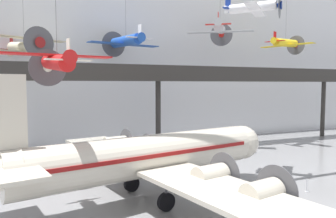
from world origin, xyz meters
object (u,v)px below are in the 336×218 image
object	(u,v)px
suspended_plane_yellow_lowwing	(286,43)
stanchion_barrier	(307,188)
suspended_plane_white_twin	(253,8)
suspended_plane_cream_biplane	(24,47)
suspended_plane_red_highwing	(57,62)
suspended_plane_silver_racer	(220,29)
airliner_silver_main	(143,157)
suspended_plane_blue_trainer	(126,41)

from	to	relation	value
suspended_plane_yellow_lowwing	stanchion_barrier	world-z (taller)	suspended_plane_yellow_lowwing
suspended_plane_white_twin	suspended_plane_cream_biplane	bearing A→B (deg)	-173.83
suspended_plane_red_highwing	suspended_plane_cream_biplane	xyz separation A→B (m)	(-1.95, 19.90, 2.85)
suspended_plane_yellow_lowwing	stanchion_barrier	size ratio (longest dim) A/B	7.40
suspended_plane_red_highwing	suspended_plane_silver_racer	bearing A→B (deg)	-63.79
suspended_plane_cream_biplane	airliner_silver_main	bearing A→B (deg)	-2.27
suspended_plane_white_twin	suspended_plane_silver_racer	bearing A→B (deg)	117.81
suspended_plane_silver_racer	stanchion_barrier	world-z (taller)	suspended_plane_silver_racer
suspended_plane_blue_trainer	suspended_plane_yellow_lowwing	bearing A→B (deg)	-111.22
suspended_plane_white_twin	suspended_plane_red_highwing	distance (m)	18.90
suspended_plane_white_twin	suspended_plane_cream_biplane	xyz separation A→B (m)	(-19.74, 16.98, -2.82)
airliner_silver_main	suspended_plane_yellow_lowwing	world-z (taller)	suspended_plane_yellow_lowwing
suspended_plane_cream_biplane	suspended_plane_blue_trainer	distance (m)	12.10
suspended_plane_silver_racer	suspended_plane_cream_biplane	bearing A→B (deg)	115.63
suspended_plane_yellow_lowwing	stanchion_barrier	distance (m)	26.61
airliner_silver_main	suspended_plane_silver_racer	size ratio (longest dim) A/B	3.54
suspended_plane_yellow_lowwing	suspended_plane_cream_biplane	bearing A→B (deg)	153.78
suspended_plane_white_twin	suspended_plane_cream_biplane	world-z (taller)	suspended_plane_white_twin
suspended_plane_white_twin	suspended_plane_red_highwing	bearing A→B (deg)	-123.81
suspended_plane_cream_biplane	suspended_plane_blue_trainer	bearing A→B (deg)	58.61
suspended_plane_red_highwing	suspended_plane_blue_trainer	xyz separation A→B (m)	(10.00, 18.45, 4.02)
airliner_silver_main	suspended_plane_cream_biplane	xyz separation A→B (m)	(-7.97, 19.53, 9.80)
suspended_plane_yellow_lowwing	stanchion_barrier	xyz separation A→B (m)	(-13.74, -17.59, -14.48)
suspended_plane_white_twin	stanchion_barrier	bearing A→B (deg)	-30.65
airliner_silver_main	suspended_plane_yellow_lowwing	distance (m)	32.47
suspended_plane_white_twin	suspended_plane_yellow_lowwing	bearing A→B (deg)	84.96
suspended_plane_blue_trainer	stanchion_barrier	size ratio (longest dim) A/B	9.04
suspended_plane_blue_trainer	stanchion_barrier	world-z (taller)	suspended_plane_blue_trainer
suspended_plane_blue_trainer	suspended_plane_cream_biplane	bearing A→B (deg)	71.19
suspended_plane_yellow_lowwing	suspended_plane_blue_trainer	world-z (taller)	suspended_plane_yellow_lowwing
suspended_plane_yellow_lowwing	suspended_plane_red_highwing	distance (m)	36.23
suspended_plane_red_highwing	suspended_plane_cream_biplane	world-z (taller)	suspended_plane_cream_biplane
airliner_silver_main	suspended_plane_yellow_lowwing	xyz separation A→B (m)	(26.80, 14.32, 11.42)
suspended_plane_yellow_lowwing	airliner_silver_main	bearing A→B (deg)	-169.59
stanchion_barrier	airliner_silver_main	bearing A→B (deg)	165.94
suspended_plane_yellow_lowwing	suspended_plane_white_twin	bearing A→B (deg)	-159.62
airliner_silver_main	stanchion_barrier	bearing A→B (deg)	-25.35
suspended_plane_blue_trainer	stanchion_barrier	bearing A→B (deg)	-168.86
suspended_plane_white_twin	stanchion_barrier	world-z (taller)	suspended_plane_white_twin
airliner_silver_main	suspended_plane_cream_biplane	world-z (taller)	suspended_plane_cream_biplane
suspended_plane_cream_biplane	suspended_plane_yellow_lowwing	bearing A→B (deg)	57.03
suspended_plane_yellow_lowwing	stanchion_barrier	bearing A→B (deg)	-145.70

